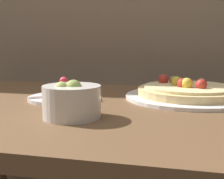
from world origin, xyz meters
The scene contains 4 objects.
dining_table centered at (0.00, 0.39, 0.66)m, with size 1.13×0.78×0.78m.
pizza_plate centered at (0.27, 0.53, 0.80)m, with size 0.37×0.37×0.07m.
tartare_plate centered at (-0.08, 0.43, 0.79)m, with size 0.20×0.20×0.07m.
small_bowl centered at (0.02, 0.23, 0.82)m, with size 0.13×0.13×0.09m.
Camera 1 is at (0.26, -0.40, 0.94)m, focal length 50.00 mm.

